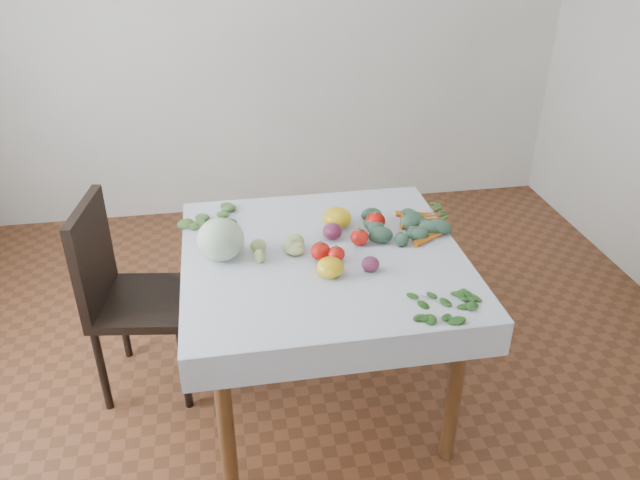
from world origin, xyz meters
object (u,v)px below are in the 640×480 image
at_px(table, 323,275).
at_px(heirloom_back, 337,218).
at_px(chair, 123,287).
at_px(carrot_bunch, 426,225).
at_px(cabbage, 221,239).

xyz_separation_m(table, heirloom_back, (0.10, 0.22, 0.15)).
height_order(chair, heirloom_back, chair).
bearing_deg(chair, table, -16.13).
xyz_separation_m(heirloom_back, carrot_bunch, (0.38, -0.08, -0.03)).
relative_size(chair, heirloom_back, 7.31).
xyz_separation_m(chair, carrot_bunch, (1.32, -0.10, 0.24)).
height_order(table, cabbage, cabbage).
bearing_deg(heirloom_back, chair, 178.33).
bearing_deg(carrot_bunch, chair, 175.55).
height_order(cabbage, carrot_bunch, cabbage).
xyz_separation_m(table, carrot_bunch, (0.48, 0.14, 0.12)).
xyz_separation_m(table, chair, (-0.84, 0.24, -0.12)).
distance_m(cabbage, carrot_bunch, 0.89).
bearing_deg(carrot_bunch, heirloom_back, 168.75).
bearing_deg(heirloom_back, table, -114.95).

